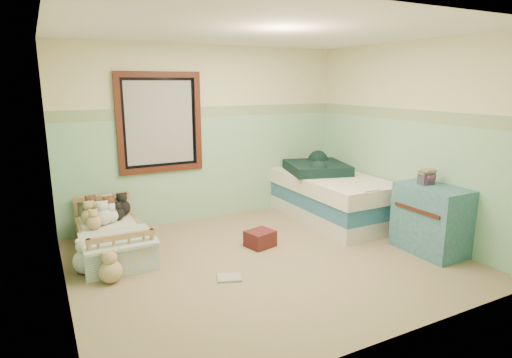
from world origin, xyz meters
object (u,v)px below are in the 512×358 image
toddler_bed_frame (113,245)px  plush_floor_tan (111,271)px  floor_book (229,278)px  plush_floor_cream (86,261)px  dresser (431,219)px  red_pillow (260,239)px  twin_bed_frame (330,212)px

toddler_bed_frame → plush_floor_tan: 0.82m
plush_floor_tan → floor_book: bearing=-23.9°
plush_floor_cream → dresser: 3.94m
red_pillow → twin_bed_frame: bearing=18.5°
plush_floor_cream → red_pillow: size_ratio=0.84×
plush_floor_cream → floor_book: bearing=-32.6°
twin_bed_frame → toddler_bed_frame: bearing=176.8°
toddler_bed_frame → plush_floor_cream: bearing=-126.5°
plush_floor_cream → red_pillow: (2.00, -0.19, -0.03)m
plush_floor_cream → twin_bed_frame: bearing=4.9°
plush_floor_cream → floor_book: plush_floor_cream is taller
toddler_bed_frame → dresser: dresser is taller
red_pillow → floor_book: red_pillow is taller
twin_bed_frame → floor_book: size_ratio=7.93×
twin_bed_frame → red_pillow: (-1.43, -0.48, -0.01)m
plush_floor_tan → plush_floor_cream: bearing=120.0°
toddler_bed_frame → red_pillow: 1.78m
toddler_bed_frame → floor_book: bearing=-53.8°
twin_bed_frame → dresser: dresser is taller
toddler_bed_frame → plush_floor_cream: plush_floor_cream is taller
toddler_bed_frame → floor_book: toddler_bed_frame is taller
twin_bed_frame → dresser: (0.29, -1.56, 0.29)m
plush_floor_tan → dresser: 3.65m
twin_bed_frame → red_pillow: size_ratio=6.14×
dresser → floor_book: dresser is taller
dresser → floor_book: 2.49m
plush_floor_tan → floor_book: 1.21m
plush_floor_cream → plush_floor_tan: size_ratio=1.14×
plush_floor_tan → dresser: (3.52, -0.92, 0.29)m
toddler_bed_frame → dresser: 3.81m
red_pillow → toddler_bed_frame: bearing=158.4°
dresser → floor_book: size_ratio=3.25×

